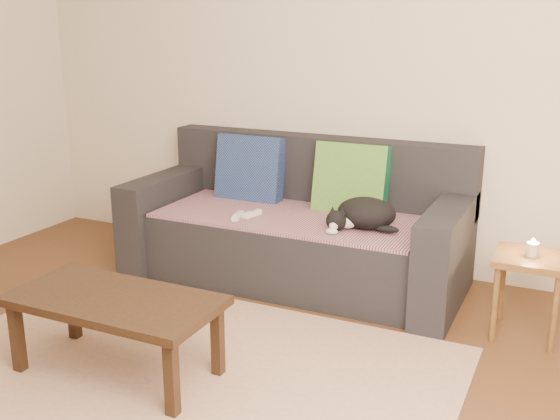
{
  "coord_description": "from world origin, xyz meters",
  "views": [
    {
      "loc": [
        1.6,
        -2.07,
        1.58
      ],
      "look_at": [
        0.05,
        1.2,
        0.55
      ],
      "focal_mm": 42.0,
      "sensor_mm": 36.0,
      "label": 1
    }
  ],
  "objects_px": {
    "wii_remote_b": "(252,214)",
    "wii_remote_a": "(238,216)",
    "cat": "(364,214)",
    "sofa": "(298,231)",
    "coffee_table": "(115,307)",
    "side_table": "(530,270)"
  },
  "relations": [
    {
      "from": "wii_remote_a",
      "to": "coffee_table",
      "type": "xyz_separation_m",
      "value": [
        0.01,
        -1.18,
        -0.11
      ]
    },
    {
      "from": "sofa",
      "to": "wii_remote_a",
      "type": "xyz_separation_m",
      "value": [
        -0.27,
        -0.31,
        0.15
      ]
    },
    {
      "from": "wii_remote_a",
      "to": "side_table",
      "type": "height_order",
      "value": "wii_remote_a"
    },
    {
      "from": "cat",
      "to": "side_table",
      "type": "height_order",
      "value": "cat"
    },
    {
      "from": "wii_remote_a",
      "to": "coffee_table",
      "type": "relative_size",
      "value": 0.15
    },
    {
      "from": "wii_remote_b",
      "to": "coffee_table",
      "type": "bearing_deg",
      "value": -168.27
    },
    {
      "from": "sofa",
      "to": "coffee_table",
      "type": "height_order",
      "value": "sofa"
    },
    {
      "from": "sofa",
      "to": "wii_remote_a",
      "type": "distance_m",
      "value": 0.43
    },
    {
      "from": "cat",
      "to": "wii_remote_b",
      "type": "height_order",
      "value": "cat"
    },
    {
      "from": "sofa",
      "to": "wii_remote_a",
      "type": "relative_size",
      "value": 14.0
    },
    {
      "from": "wii_remote_b",
      "to": "wii_remote_a",
      "type": "bearing_deg",
      "value": 160.33
    },
    {
      "from": "sofa",
      "to": "cat",
      "type": "xyz_separation_m",
      "value": [
        0.49,
        -0.17,
        0.22
      ]
    },
    {
      "from": "sofa",
      "to": "side_table",
      "type": "relative_size",
      "value": 4.75
    },
    {
      "from": "side_table",
      "to": "sofa",
      "type": "bearing_deg",
      "value": 169.87
    },
    {
      "from": "sofa",
      "to": "coffee_table",
      "type": "relative_size",
      "value": 2.15
    },
    {
      "from": "wii_remote_b",
      "to": "coffee_table",
      "type": "height_order",
      "value": "wii_remote_b"
    },
    {
      "from": "cat",
      "to": "coffee_table",
      "type": "xyz_separation_m",
      "value": [
        -0.75,
        -1.31,
        -0.19
      ]
    },
    {
      "from": "cat",
      "to": "wii_remote_b",
      "type": "relative_size",
      "value": 2.81
    },
    {
      "from": "cat",
      "to": "wii_remote_b",
      "type": "distance_m",
      "value": 0.71
    },
    {
      "from": "cat",
      "to": "side_table",
      "type": "relative_size",
      "value": 0.95
    },
    {
      "from": "cat",
      "to": "side_table",
      "type": "xyz_separation_m",
      "value": [
        0.93,
        -0.08,
        -0.16
      ]
    },
    {
      "from": "cat",
      "to": "side_table",
      "type": "bearing_deg",
      "value": -13.3
    }
  ]
}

